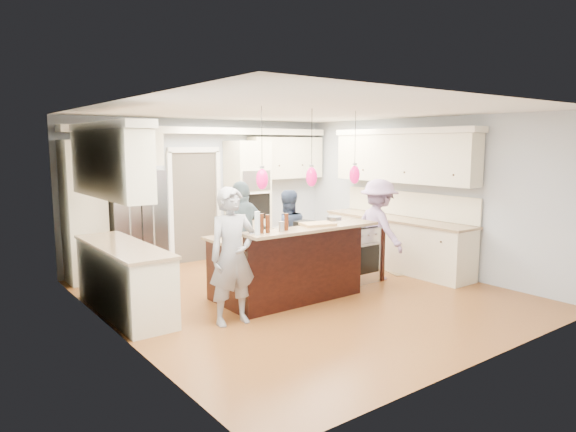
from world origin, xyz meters
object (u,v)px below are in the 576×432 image
refrigerator (135,223)px  person_bar_end (233,256)px  kitchen_island (286,264)px  island_range (352,253)px  person_far_left (287,235)px

refrigerator → person_bar_end: size_ratio=1.05×
refrigerator → person_bar_end: 3.09m
kitchen_island → person_bar_end: (-1.21, -0.52, 0.37)m
refrigerator → island_range: 3.71m
refrigerator → person_far_left: size_ratio=1.21×
island_range → person_far_left: (-0.81, 0.70, 0.29)m
refrigerator → island_range: size_ratio=1.96×
person_bar_end → refrigerator: bearing=96.3°
island_range → person_far_left: 1.11m
kitchen_island → island_range: kitchen_island is taller
island_range → person_bar_end: bearing=-167.1°
person_bar_end → kitchen_island: bearing=27.9°
kitchen_island → person_far_left: 1.02m
island_range → person_bar_end: (-2.62, -0.60, 0.40)m
person_bar_end → person_far_left: bearing=40.3°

